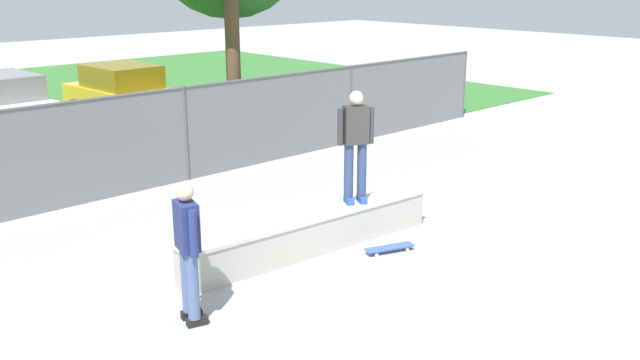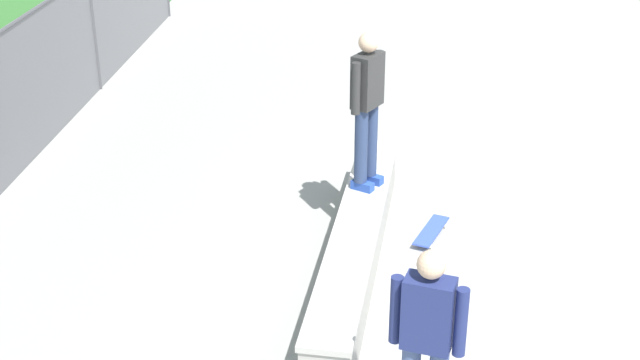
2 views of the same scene
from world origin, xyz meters
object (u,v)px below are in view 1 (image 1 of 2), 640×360
object	(u,v)px
skateboarder	(356,142)
car_yellow	(125,94)
bystander	(188,247)
concrete_ledge	(312,233)
skateboard	(390,248)
car_white	(4,106)

from	to	relation	value
skateboarder	car_yellow	size ratio (longest dim) A/B	0.43
bystander	car_yellow	bearing A→B (deg)	65.39
skateboarder	bystander	xyz separation A→B (m)	(-3.53, -0.60, -0.62)
concrete_ledge	car_yellow	bearing A→B (deg)	76.23
skateboarder	car_yellow	distance (m)	11.16
concrete_ledge	car_yellow	world-z (taller)	car_yellow
bystander	skateboard	bearing A→B (deg)	-3.05
car_yellow	concrete_ledge	bearing A→B (deg)	-103.77
skateboard	concrete_ledge	bearing A→B (deg)	136.45
car_yellow	bystander	xyz separation A→B (m)	(-5.31, -11.60, 0.17)
skateboarder	skateboard	xyz separation A→B (m)	(-0.02, -0.79, -1.56)
skateboard	bystander	bearing A→B (deg)	176.95
skateboarder	car_white	distance (m)	11.55
car_white	car_yellow	bearing A→B (deg)	-7.63
concrete_ledge	skateboard	distance (m)	1.24
car_yellow	bystander	distance (m)	12.76
bystander	car_white	bearing A→B (deg)	80.27
car_white	car_yellow	xyz separation A→B (m)	(3.25, -0.44, 0.00)
skateboard	bystander	xyz separation A→B (m)	(-3.51, 0.19, 0.94)
car_white	car_yellow	size ratio (longest dim) A/B	1.00
skateboard	skateboarder	bearing A→B (deg)	88.24
concrete_ledge	skateboarder	world-z (taller)	skateboarder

